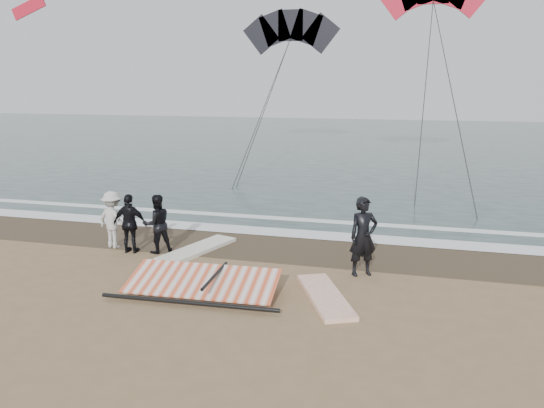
{
  "coord_description": "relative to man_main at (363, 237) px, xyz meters",
  "views": [
    {
      "loc": [
        3.32,
        -9.52,
        4.56
      ],
      "look_at": [
        0.05,
        3.0,
        1.6
      ],
      "focal_mm": 35.0,
      "sensor_mm": 36.0,
      "label": 1
    }
  ],
  "objects": [
    {
      "name": "board_cream",
      "position": [
        -4.59,
        0.7,
        -0.91
      ],
      "size": [
        1.5,
        2.74,
        0.11
      ],
      "primitive_type": "cube",
      "rotation": [
        0.0,
        0.0,
        -0.32
      ],
      "color": "white",
      "rests_on": "ground"
    },
    {
      "name": "wet_sand",
      "position": [
        -2.36,
        1.66,
        -0.96
      ],
      "size": [
        120.0,
        2.8,
        0.01
      ],
      "primitive_type": "cube",
      "color": "#4C3D2B",
      "rests_on": "ground"
    },
    {
      "name": "trio_cluster",
      "position": [
        -6.38,
        0.34,
        -0.15
      ],
      "size": [
        2.49,
        1.03,
        1.64
      ],
      "color": "black",
      "rests_on": "ground"
    },
    {
      "name": "board_white",
      "position": [
        -0.64,
        -1.67,
        -0.92
      ],
      "size": [
        1.66,
        2.55,
        0.1
      ],
      "primitive_type": "cube",
      "rotation": [
        0.0,
        0.0,
        0.43
      ],
      "color": "white",
      "rests_on": "ground"
    },
    {
      "name": "kite_dark",
      "position": [
        -7.12,
        23.38,
        6.74
      ],
      "size": [
        7.28,
        7.27,
        16.13
      ],
      "color": "black",
      "rests_on": "ground"
    },
    {
      "name": "foam_near",
      "position": [
        -2.36,
        3.06,
        -0.94
      ],
      "size": [
        120.0,
        0.9,
        0.01
      ],
      "primitive_type": "cube",
      "color": "white",
      "rests_on": "sea"
    },
    {
      "name": "ground",
      "position": [
        -2.36,
        -2.84,
        -0.97
      ],
      "size": [
        120.0,
        120.0,
        0.0
      ],
      "primitive_type": "plane",
      "color": "#8C704C",
      "rests_on": "ground"
    },
    {
      "name": "sea",
      "position": [
        -2.36,
        30.16,
        -0.95
      ],
      "size": [
        120.0,
        54.0,
        0.02
      ],
      "primitive_type": "cube",
      "color": "#233838",
      "rests_on": "ground"
    },
    {
      "name": "sail_rig",
      "position": [
        -3.38,
        -1.95,
        -0.77
      ],
      "size": [
        3.89,
        1.83,
        0.49
      ],
      "color": "black",
      "rests_on": "ground"
    },
    {
      "name": "foam_far",
      "position": [
        -2.36,
        4.76,
        -0.94
      ],
      "size": [
        120.0,
        0.45,
        0.01
      ],
      "primitive_type": "cube",
      "color": "white",
      "rests_on": "sea"
    },
    {
      "name": "man_main",
      "position": [
        0.0,
        0.0,
        0.0
      ],
      "size": [
        0.84,
        0.75,
        1.93
      ],
      "primitive_type": "imported",
      "rotation": [
        0.0,
        0.0,
        0.51
      ],
      "color": "black",
      "rests_on": "ground"
    }
  ]
}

